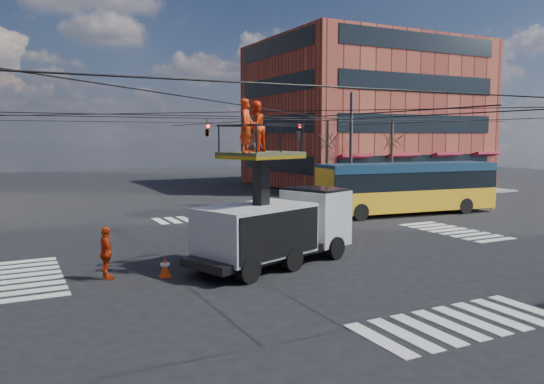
{
  "coord_description": "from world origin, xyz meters",
  "views": [
    {
      "loc": [
        -10.43,
        -19.76,
        4.85
      ],
      "look_at": [
        0.44,
        1.78,
        2.32
      ],
      "focal_mm": 35.0,
      "sensor_mm": 36.0,
      "label": 1
    }
  ],
  "objects": [
    {
      "name": "flagger",
      "position": [
        3.14,
        0.26,
        0.93
      ],
      "size": [
        0.97,
        1.33,
        1.85
      ],
      "primitive_type": "imported",
      "rotation": [
        0.0,
        0.0,
        -1.32
      ],
      "color": "#FF4510",
      "rests_on": "ground"
    },
    {
      "name": "traffic_cone",
      "position": [
        -5.65,
        -2.05,
        0.34
      ],
      "size": [
        0.36,
        0.36,
        0.68
      ],
      "primitive_type": "cone",
      "color": "#FF440A",
      "rests_on": "ground"
    },
    {
      "name": "sidewalk_ne",
      "position": [
        21.0,
        21.0,
        0.06
      ],
      "size": [
        18.0,
        18.0,
        0.12
      ],
      "primitive_type": "cube",
      "color": "slate",
      "rests_on": "ground"
    },
    {
      "name": "tree_c",
      "position": [
        17.0,
        13.5,
        4.63
      ],
      "size": [
        2.0,
        2.0,
        6.0
      ],
      "color": "#382B21",
      "rests_on": "ground"
    },
    {
      "name": "crosswalks",
      "position": [
        0.0,
        0.0,
        0.01
      ],
      "size": [
        22.4,
        22.4,
        0.02
      ],
      "primitive_type": null,
      "color": "silver",
      "rests_on": "ground"
    },
    {
      "name": "tree_b",
      "position": [
        11.0,
        13.5,
        4.63
      ],
      "size": [
        2.0,
        2.0,
        6.0
      ],
      "color": "#382B21",
      "rests_on": "ground"
    },
    {
      "name": "ground",
      "position": [
        0.0,
        0.0,
        0.0
      ],
      "size": [
        120.0,
        120.0,
        0.0
      ],
      "primitive_type": "plane",
      "color": "black",
      "rests_on": "ground"
    },
    {
      "name": "worker_ground",
      "position": [
        -7.5,
        -1.45,
        0.91
      ],
      "size": [
        0.51,
        1.09,
        1.81
      ],
      "primitive_type": "imported",
      "rotation": [
        0.0,
        0.0,
        1.64
      ],
      "color": "red",
      "rests_on": "ground"
    },
    {
      "name": "overhead_network",
      "position": [
        -0.07,
        0.4,
        4.29
      ],
      "size": [
        24.24,
        24.24,
        8.0
      ],
      "color": "#2D2D30",
      "rests_on": "ground"
    },
    {
      "name": "city_bus",
      "position": [
        11.96,
        5.79,
        1.72
      ],
      "size": [
        11.9,
        3.73,
        3.2
      ],
      "rotation": [
        0.0,
        0.0,
        -0.1
      ],
      "color": "gold",
      "rests_on": "ground"
    },
    {
      "name": "building_ne",
      "position": [
        21.98,
        23.98,
        7.0
      ],
      "size": [
        20.06,
        16.06,
        14.0
      ],
      "color": "maroon",
      "rests_on": "ground"
    },
    {
      "name": "tree_a",
      "position": [
        5.0,
        13.5,
        4.63
      ],
      "size": [
        2.0,
        2.0,
        6.0
      ],
      "color": "#382B21",
      "rests_on": "ground"
    },
    {
      "name": "utility_truck",
      "position": [
        -1.35,
        -2.09,
        2.03
      ],
      "size": [
        7.36,
        4.56,
        6.13
      ],
      "rotation": [
        0.0,
        0.0,
        0.35
      ],
      "color": "black",
      "rests_on": "ground"
    }
  ]
}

